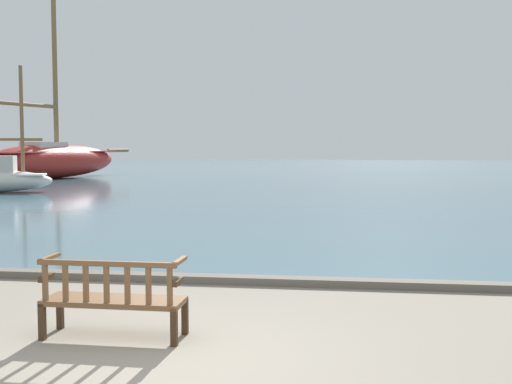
# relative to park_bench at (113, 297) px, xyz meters

# --- Properties ---
(ground_plane) EXTENTS (160.00, 160.00, 0.00)m
(ground_plane) POSITION_rel_park_bench_xyz_m (0.77, -0.82, -0.47)
(ground_plane) COLOR gray
(harbor_water) EXTENTS (100.00, 80.00, 0.08)m
(harbor_water) POSITION_rel_park_bench_xyz_m (0.77, 43.18, -0.43)
(harbor_water) COLOR slate
(harbor_water) RESTS_ON ground
(quay_edge_kerb) EXTENTS (40.00, 0.30, 0.12)m
(quay_edge_kerb) POSITION_rel_park_bench_xyz_m (0.77, 3.03, -0.41)
(quay_edge_kerb) COLOR #675F54
(quay_edge_kerb) RESTS_ON ground
(park_bench) EXTENTS (1.61, 0.54, 0.92)m
(park_bench) POSITION_rel_park_bench_xyz_m (0.00, 0.00, 0.00)
(park_bench) COLOR #3D2A19
(park_bench) RESTS_ON ground
(sailboat_nearest_port) EXTENTS (5.90, 13.98, 13.40)m
(sailboat_nearest_port) POSITION_rel_park_bench_xyz_m (-15.63, 31.68, 0.83)
(sailboat_nearest_port) COLOR maroon
(sailboat_nearest_port) RESTS_ON harbor_water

